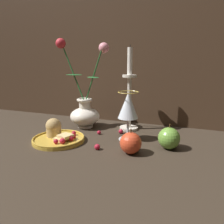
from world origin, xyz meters
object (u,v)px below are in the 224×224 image
wine_glass (128,107)px  apple_beside_vase (131,143)px  vase (85,108)px  apple_near_glass (169,138)px  candlestick (129,97)px  plate_with_pastries (57,135)px

wine_glass → apple_beside_vase: wine_glass is taller
vase → wine_glass: size_ratio=2.12×
apple_beside_vase → apple_near_glass: bearing=37.3°
wine_glass → apple_beside_vase: 0.15m
candlestick → apple_near_glass: (0.18, -0.15, -0.10)m
apple_near_glass → apple_beside_vase: bearing=-142.7°
apple_beside_vase → apple_near_glass: 0.13m
plate_with_pastries → wine_glass: size_ratio=1.05×
vase → plate_with_pastries: bearing=-94.8°
vase → apple_near_glass: 0.39m
candlestick → vase: bearing=-169.3°
vase → apple_beside_vase: vase is taller
wine_glass → apple_beside_vase: bearing=-69.3°
apple_near_glass → wine_glass: bearing=166.6°
vase → apple_beside_vase: 0.33m
apple_beside_vase → plate_with_pastries: bearing=176.7°
wine_glass → candlestick: candlestick is taller
apple_beside_vase → wine_glass: bearing=110.7°
plate_with_pastries → wine_glass: 0.27m
wine_glass → apple_beside_vase: (0.04, -0.12, -0.09)m
vase → apple_near_glass: vase is taller
apple_near_glass → plate_with_pastries: bearing=-170.4°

